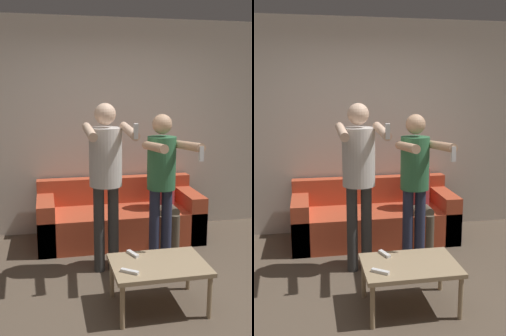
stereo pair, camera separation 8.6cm
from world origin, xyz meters
TOP-DOWN VIEW (x-y plane):
  - ground_plane at (0.00, 0.00)m, footprint 14.00×14.00m
  - wall_back at (0.00, 2.08)m, footprint 6.40×0.06m
  - couch at (0.09, 1.65)m, footprint 1.97×0.79m
  - person_standing_left at (-0.20, 0.81)m, footprint 0.44×0.70m
  - person_standing_right at (0.37, 0.80)m, footprint 0.41×0.78m
  - person_seated at (0.61, 1.50)m, footprint 0.31×0.53m
  - coffee_table at (0.12, 0.04)m, footprint 0.80×0.56m
  - remote_near at (-0.15, -0.09)m, footprint 0.14×0.12m
  - remote_far at (-0.05, 0.24)m, footprint 0.09×0.15m

SIDE VIEW (x-z plane):
  - ground_plane at x=0.00m, z-range 0.00..0.00m
  - couch at x=0.09m, z-range -0.11..0.63m
  - coffee_table at x=0.12m, z-range 0.16..0.56m
  - remote_near at x=-0.15m, z-range 0.40..0.43m
  - remote_far at x=-0.05m, z-range 0.40..0.43m
  - person_seated at x=0.61m, z-range 0.05..1.18m
  - person_standing_right at x=0.37m, z-range 0.19..1.79m
  - person_standing_left at x=-0.20m, z-range 0.23..1.93m
  - wall_back at x=0.00m, z-range 0.00..2.70m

